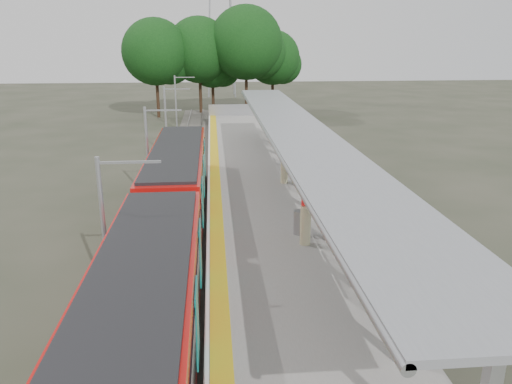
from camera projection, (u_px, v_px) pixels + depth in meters
trackbed at (183, 193)px, 29.83m from camera, size 3.00×70.00×0.24m
platform at (258, 185)px, 30.10m from camera, size 6.00×50.00×1.00m
tactile_strip at (215, 178)px, 29.73m from camera, size 0.60×50.00×0.02m
end_fence at (237, 110)px, 53.51m from camera, size 6.00×0.10×1.20m
train at (166, 226)px, 19.20m from camera, size 2.74×27.60×3.62m
canopy at (296, 136)px, 25.51m from camera, size 3.27×38.00×3.66m
tree_cluster at (217, 51)px, 58.99m from camera, size 21.19×11.41×12.75m
catenary_masts at (149, 151)px, 27.91m from camera, size 2.08×48.16×5.40m
bench_near at (396, 304)px, 14.66m from camera, size 0.60×1.43×0.95m
bench_mid at (295, 158)px, 32.07m from camera, size 0.59×1.64×1.10m
bench_far at (280, 137)px, 39.26m from camera, size 0.82×1.53×1.00m
info_pillar_near at (305, 225)px, 19.97m from camera, size 0.43×0.43×1.92m
info_pillar_far at (284, 169)px, 28.51m from camera, size 0.43×0.43×1.90m
litter_bin at (299, 222)px, 21.14m from camera, size 0.56×0.56×1.03m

